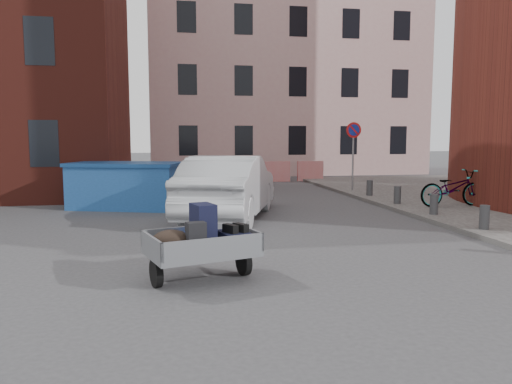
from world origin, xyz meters
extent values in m
plane|color=#38383A|center=(0.00, 0.00, 0.00)|extent=(120.00, 120.00, 0.00)
cube|color=#CB9D9C|center=(6.00, 22.00, 7.00)|extent=(16.00, 8.00, 14.00)
cylinder|color=gray|center=(6.00, 9.50, 1.42)|extent=(0.07, 0.07, 2.60)
cylinder|color=red|center=(6.00, 9.48, 2.47)|extent=(0.60, 0.03, 0.60)
cylinder|color=navy|center=(6.00, 9.46, 2.47)|extent=(0.44, 0.03, 0.44)
cylinder|color=#3A3A3D|center=(6.00, 1.20, 0.40)|extent=(0.22, 0.22, 0.55)
cylinder|color=#3A3A3D|center=(6.00, 3.40, 0.40)|extent=(0.22, 0.22, 0.55)
cylinder|color=#3A3A3D|center=(6.00, 5.60, 0.40)|extent=(0.22, 0.22, 0.55)
cylinder|color=#3A3A3D|center=(6.00, 7.80, 0.40)|extent=(0.22, 0.22, 0.55)
cube|color=red|center=(2.50, 15.00, 0.50)|extent=(1.30, 0.18, 1.00)
cube|color=red|center=(4.20, 15.00, 0.50)|extent=(1.30, 0.18, 1.00)
cube|color=red|center=(5.90, 15.00, 0.50)|extent=(1.30, 0.18, 1.00)
cylinder|color=black|center=(-1.31, -1.61, 0.22)|extent=(0.22, 0.45, 0.44)
cylinder|color=black|center=(0.07, -1.19, 0.22)|extent=(0.22, 0.45, 0.44)
cube|color=slate|center=(-0.62, -1.40, 0.46)|extent=(1.85, 1.52, 0.08)
cube|color=slate|center=(-1.37, -1.63, 0.64)|extent=(0.36, 1.06, 0.28)
cube|color=slate|center=(0.13, -1.17, 0.64)|extent=(0.36, 1.06, 0.28)
cube|color=slate|center=(-0.78, -0.89, 0.64)|extent=(1.54, 0.51, 0.28)
cube|color=slate|center=(-0.47, -1.90, 0.64)|extent=(1.54, 0.51, 0.28)
cube|color=slate|center=(-0.88, -0.54, 0.40)|extent=(0.28, 0.69, 0.06)
cube|color=black|center=(-0.59, -1.33, 0.85)|extent=(0.42, 0.52, 0.70)
cube|color=black|center=(-0.11, -1.35, 0.62)|extent=(0.56, 0.69, 0.25)
ellipsoid|color=black|center=(-1.08, -1.59, 0.68)|extent=(0.68, 0.52, 0.36)
cube|color=black|center=(-0.72, -1.69, 0.74)|extent=(0.32, 0.25, 0.48)
ellipsoid|color=blue|center=(-0.77, -1.08, 0.62)|extent=(0.43, 0.39, 0.24)
cube|color=black|center=(-0.18, -1.42, 0.81)|extent=(0.24, 0.29, 0.13)
cube|color=black|center=(0.00, -1.37, 0.81)|extent=(0.24, 0.29, 0.13)
cube|color=#21539E|center=(-2.38, 6.93, 0.66)|extent=(3.64, 2.58, 1.32)
cube|color=navy|center=(-2.38, 6.93, 1.37)|extent=(3.77, 2.72, 0.11)
imported|color=#ABAEB2|center=(0.53, 4.50, 0.86)|extent=(3.43, 5.52, 1.72)
imported|color=black|center=(7.35, 4.74, 0.67)|extent=(2.14, 0.82, 1.11)
camera|label=1|loc=(-1.11, -8.97, 2.24)|focal=35.00mm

